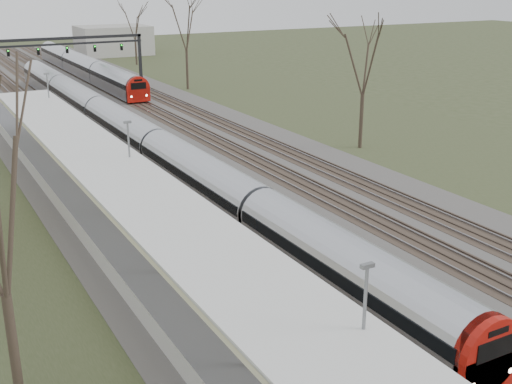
{
  "coord_description": "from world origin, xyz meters",
  "views": [
    {
      "loc": [
        -17.68,
        1.97,
        13.22
      ],
      "look_at": [
        -1.61,
        31.12,
        2.0
      ],
      "focal_mm": 45.0,
      "sensor_mm": 36.0,
      "label": 1
    }
  ],
  "objects": [
    {
      "name": "tree_east_far",
      "position": [
        14.0,
        42.0,
        7.29
      ],
      "size": [
        5.0,
        5.0,
        10.3
      ],
      "color": "#2D231C",
      "rests_on": "ground"
    },
    {
      "name": "train_far",
      "position": [
        4.5,
        90.77,
        1.48
      ],
      "size": [
        2.62,
        45.21,
        3.05
      ],
      "color": "#B0B2BB",
      "rests_on": "ground"
    },
    {
      "name": "platform",
      "position": [
        -9.05,
        37.5,
        0.5
      ],
      "size": [
        3.5,
        69.0,
        1.0
      ],
      "primitive_type": "cube",
      "color": "#9E9B93",
      "rests_on": "ground"
    },
    {
      "name": "canopy",
      "position": [
        -9.05,
        32.99,
        3.93
      ],
      "size": [
        4.1,
        50.0,
        3.11
      ],
      "color": "slate",
      "rests_on": "platform"
    },
    {
      "name": "signal_gantry",
      "position": [
        0.29,
        84.99,
        4.91
      ],
      "size": [
        21.0,
        0.59,
        6.08
      ],
      "color": "black",
      "rests_on": "ground"
    },
    {
      "name": "track_bed",
      "position": [
        0.26,
        55.0,
        0.06
      ],
      "size": [
        24.0,
        160.0,
        0.22
      ],
      "color": "#474442",
      "rests_on": "ground"
    },
    {
      "name": "train_near",
      "position": [
        -2.5,
        51.15,
        1.48
      ],
      "size": [
        2.62,
        75.21,
        3.05
      ],
      "color": "#B0B2BB",
      "rests_on": "ground"
    }
  ]
}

